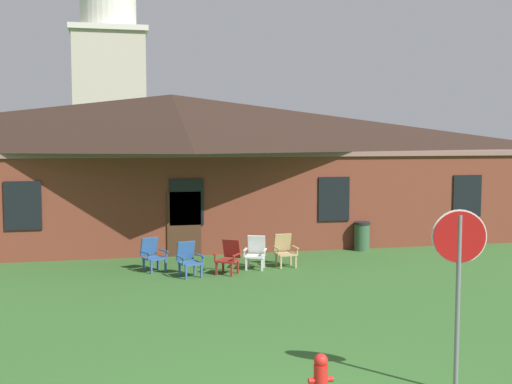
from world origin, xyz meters
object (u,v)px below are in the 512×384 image
(lawn_chair_near_door, at_px, (188,258))
(lawn_chair_left_end, at_px, (229,256))
(fire_hydrant, at_px, (321,382))
(stop_sign, at_px, (459,263))
(lawn_chair_by_porch, at_px, (152,254))
(lawn_chair_right_end, at_px, (285,250))
(lawn_chair_middle, at_px, (256,252))
(trash_bin, at_px, (362,236))

(lawn_chair_near_door, distance_m, lawn_chair_left_end, 1.16)
(lawn_chair_left_end, distance_m, fire_hydrant, 9.18)
(stop_sign, height_order, lawn_chair_by_porch, stop_sign)
(fire_hydrant, bearing_deg, lawn_chair_left_end, 87.93)
(lawn_chair_right_end, relative_size, fire_hydrant, 1.21)
(stop_sign, distance_m, lawn_chair_by_porch, 10.77)
(lawn_chair_near_door, distance_m, lawn_chair_right_end, 3.06)
(stop_sign, bearing_deg, lawn_chair_near_door, 108.31)
(stop_sign, relative_size, lawn_chair_left_end, 2.89)
(stop_sign, relative_size, fire_hydrant, 3.50)
(lawn_chair_middle, bearing_deg, trash_bin, 27.27)
(lawn_chair_near_door, relative_size, lawn_chair_left_end, 1.00)
(lawn_chair_near_door, distance_m, lawn_chair_middle, 2.14)
(lawn_chair_by_porch, bearing_deg, trash_bin, 14.48)
(lawn_chair_middle, height_order, fire_hydrant, lawn_chair_middle)
(lawn_chair_right_end, bearing_deg, lawn_chair_near_door, -165.21)
(stop_sign, bearing_deg, lawn_chair_right_end, 90.06)
(lawn_chair_right_end, distance_m, trash_bin, 3.84)
(lawn_chair_right_end, relative_size, trash_bin, 0.98)
(lawn_chair_left_end, bearing_deg, fire_hydrant, -92.07)
(lawn_chair_by_porch, relative_size, lawn_chair_near_door, 1.00)
(fire_hydrant, distance_m, trash_bin, 13.03)
(lawn_chair_by_porch, distance_m, fire_hydrant, 10.16)
(lawn_chair_near_door, height_order, lawn_chair_middle, same)
(lawn_chair_left_end, bearing_deg, trash_bin, 27.83)
(lawn_chair_right_end, distance_m, fire_hydrant, 10.08)
(lawn_chair_near_door, bearing_deg, lawn_chair_middle, 17.16)
(lawn_chair_left_end, distance_m, lawn_chair_right_end, 1.93)
(lawn_chair_near_door, height_order, fire_hydrant, lawn_chair_near_door)
(lawn_chair_near_door, relative_size, lawn_chair_right_end, 1.00)
(stop_sign, xyz_separation_m, lawn_chair_right_end, (-0.01, 9.77, -1.47))
(fire_hydrant, bearing_deg, lawn_chair_middle, 82.81)
(lawn_chair_by_porch, xyz_separation_m, trash_bin, (7.17, 1.85, -0.00))
(stop_sign, distance_m, lawn_chair_near_door, 9.58)
(lawn_chair_middle, xyz_separation_m, fire_hydrant, (-1.22, -9.70, -0.12))
(lawn_chair_left_end, xyz_separation_m, trash_bin, (5.08, 2.68, -0.00))
(lawn_chair_near_door, height_order, lawn_chair_left_end, same)
(lawn_chair_by_porch, relative_size, lawn_chair_right_end, 1.00)
(lawn_chair_middle, distance_m, trash_bin, 4.71)
(fire_hydrant, bearing_deg, trash_bin, 65.48)
(lawn_chair_left_end, relative_size, lawn_chair_right_end, 1.00)
(stop_sign, bearing_deg, trash_bin, 74.52)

